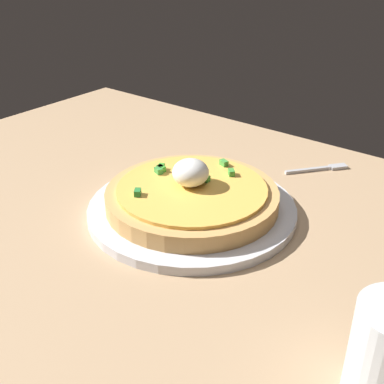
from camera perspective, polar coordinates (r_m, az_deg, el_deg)
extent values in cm
cube|color=tan|center=(67.66, -1.38, -3.81)|extent=(106.81, 72.46, 2.44)
cylinder|color=silver|center=(67.70, 0.00, -1.96)|extent=(28.30, 28.30, 1.25)
cylinder|color=tan|center=(66.82, 0.00, -0.64)|extent=(23.33, 23.33, 2.31)
cylinder|color=#F6B84E|center=(66.16, 0.00, 0.42)|extent=(20.20, 20.20, 0.48)
ellipsoid|color=white|center=(65.98, -0.38, 2.33)|extent=(4.93, 4.93, 3.63)
cube|color=green|center=(69.27, 4.54, 2.26)|extent=(1.47, 1.47, 0.80)
cube|color=green|center=(67.42, 1.50, 1.58)|extent=(1.34, 0.90, 0.80)
cube|color=#287E37|center=(64.20, -6.27, -0.04)|extent=(1.39, 1.51, 0.80)
cube|color=green|center=(71.92, 3.89, 3.30)|extent=(1.48, 1.20, 0.80)
cube|color=green|center=(70.75, -3.58, 2.87)|extent=(1.26, 1.50, 0.80)
cube|color=green|center=(70.32, -3.57, 2.70)|extent=(1.39, 0.99, 0.80)
cube|color=green|center=(69.74, -3.87, 2.47)|extent=(1.48, 1.19, 0.80)
cube|color=#B7B7BC|center=(81.59, 13.20, 2.47)|extent=(5.28, 6.55, 0.50)
cube|color=#B7B7BC|center=(84.02, 16.46, 2.81)|extent=(2.82, 3.07, 0.50)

